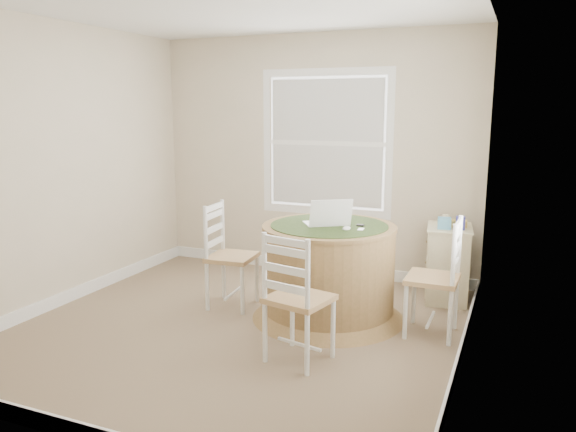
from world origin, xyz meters
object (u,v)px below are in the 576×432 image
at_px(chair_left, 232,257).
at_px(laptop, 327,221).
at_px(round_table, 329,268).
at_px(chair_near, 299,298).
at_px(chair_right, 433,278).
at_px(corner_chest, 448,263).

xyz_separation_m(chair_left, laptop, (0.89, 0.08, 0.39)).
relative_size(chair_left, laptop, 1.98).
distance_m(round_table, chair_near, 0.90).
distance_m(chair_left, chair_near, 1.29).
distance_m(chair_right, laptop, 0.99).
xyz_separation_m(chair_right, corner_chest, (0.01, 0.90, -0.11)).
bearing_deg(chair_near, corner_chest, -102.45).
bearing_deg(laptop, corner_chest, -170.87).
height_order(chair_left, laptop, laptop).
height_order(round_table, chair_right, chair_right).
xyz_separation_m(round_table, laptop, (-0.02, 0.00, 0.41)).
relative_size(chair_left, chair_right, 1.00).
bearing_deg(chair_near, chair_left, -27.04).
bearing_deg(round_table, chair_left, -179.86).
bearing_deg(round_table, corner_chest, 39.20).
bearing_deg(chair_right, chair_near, -43.15).
bearing_deg(corner_chest, chair_left, -159.96).
distance_m(chair_left, corner_chest, 2.05).
bearing_deg(round_table, chair_right, -6.75).
bearing_deg(chair_right, laptop, -92.00).
bearing_deg(chair_left, chair_right, -93.68).
xyz_separation_m(chair_left, chair_right, (1.81, 0.05, 0.00)).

